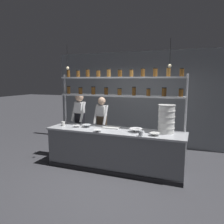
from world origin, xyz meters
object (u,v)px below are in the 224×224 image
Objects in this scene: chef_left at (80,120)px; prep_bowl_near_left at (155,134)px; spice_shelf_unit at (120,88)px; serving_cup_by_board at (141,133)px; container_stack at (166,119)px; chef_center at (102,123)px; prep_bowl_center_front at (87,126)px; prep_bowl_far_left at (98,131)px; serving_cup_front at (63,124)px; cutting_board at (112,127)px; prep_bowl_near_right at (77,126)px; prep_bowl_center_back at (136,130)px.

prep_bowl_near_left is (2.12, -0.73, -0.02)m from chef_left.
serving_cup_by_board is at bearing -44.08° from spice_shelf_unit.
chef_left reaches higher than container_stack.
serving_cup_by_board is at bearing -150.89° from prep_bowl_near_left.
chef_center is at bearing 142.42° from serving_cup_by_board.
chef_center is 7.15× the size of prep_bowl_center_front.
prep_bowl_far_left is 1.64× the size of serving_cup_front.
chef_center is at bearing 133.36° from cutting_board.
chef_left is 1.25m from prep_bowl_far_left.
prep_bowl_near_right is at bearing -157.22° from prep_bowl_center_front.
prep_bowl_near_right is at bearing -107.51° from chef_center.
serving_cup_front is at bearing -171.52° from prep_bowl_center_front.
prep_bowl_far_left is at bearing -32.68° from chef_left.
prep_bowl_near_left is at bearing -121.02° from container_stack.
container_stack is at bearing 4.89° from prep_bowl_near_right.
prep_bowl_center_back reaches higher than prep_bowl_near_left.
cutting_board is at bearing -39.11° from chef_center.
spice_shelf_unit is 1.38m from prep_bowl_near_left.
spice_shelf_unit is at bearing 135.92° from serving_cup_by_board.
prep_bowl_near_left is 1.99× the size of serving_cup_by_board.
spice_shelf_unit is at bearing 151.08° from prep_bowl_near_left.
container_stack reaches higher than prep_bowl_near_left.
serving_cup_by_board reaches higher than prep_bowl_center_front.
chef_left reaches higher than chef_center.
container_stack is 2.81× the size of prep_bowl_near_left.
prep_bowl_near_right is (-0.34, -0.72, 0.04)m from chef_center.
cutting_board is 2.23× the size of prep_bowl_far_left.
chef_center reaches higher than serving_cup_front.
chef_left is 5.81× the size of prep_bowl_center_back.
spice_shelf_unit is 1.13m from prep_bowl_far_left.
prep_bowl_center_back is 1.82m from serving_cup_front.
prep_bowl_center_back reaches higher than prep_bowl_far_left.
cutting_board is at bearing 148.86° from serving_cup_by_board.
cutting_board is 3.66× the size of serving_cup_front.
cutting_board is 1.20m from serving_cup_front.
prep_bowl_far_left reaches higher than cutting_board.
container_stack reaches higher than cutting_board.
spice_shelf_unit reaches higher than cutting_board.
chef_center is at bearing 45.24° from serving_cup_front.
prep_bowl_near_right is (0.25, -0.59, -0.03)m from chef_left.
prep_bowl_far_left is at bearing -174.35° from prep_bowl_near_left.
container_stack reaches higher than prep_bowl_center_front.
container_stack is 1.29m from cutting_board.
serving_cup_front is at bearing 166.38° from prep_bowl_far_left.
serving_cup_by_board is at bearing -7.81° from serving_cup_front.
cutting_board is at bearing 162.76° from prep_bowl_center_back.
serving_cup_front is (-2.25, 0.13, 0.03)m from prep_bowl_near_left.
serving_cup_by_board is (2.00, -0.27, -0.00)m from serving_cup_front.
spice_shelf_unit is at bearing 15.80° from serving_cup_front.
chef_left is 15.58× the size of serving_cup_by_board.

